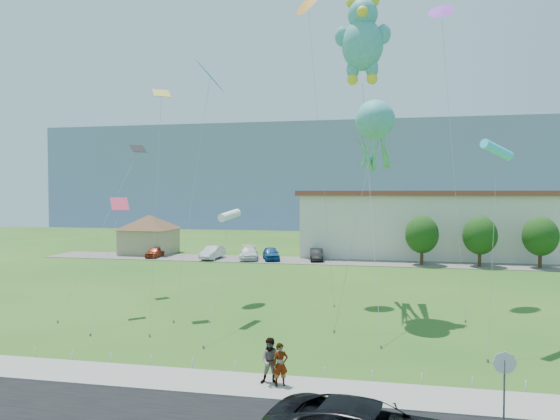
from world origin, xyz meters
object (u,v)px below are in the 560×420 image
(parked_car_silver, at_px, (213,253))
(octopus_kite, at_px, (375,133))
(pedestrian_right, at_px, (271,361))
(parked_car_black, at_px, (316,255))
(teddy_bear_kite, at_px, (363,38))
(stop_sign, at_px, (505,369))
(pavilion, at_px, (149,231))
(warehouse, at_px, (549,224))
(pedestrian_left, at_px, (280,364))
(parked_car_white, at_px, (249,253))
(parked_car_blue, at_px, (271,253))
(parked_car_red, at_px, (155,252))

(parked_car_silver, distance_m, octopus_kite, 32.43)
(pedestrian_right, height_order, parked_car_black, pedestrian_right)
(octopus_kite, relative_size, teddy_bear_kite, 0.65)
(pedestrian_right, bearing_deg, stop_sign, -16.87)
(pavilion, height_order, warehouse, warehouse)
(pavilion, xyz_separation_m, stop_sign, (33.50, -42.21, -1.15))
(pedestrian_left, height_order, teddy_bear_kite, teddy_bear_kite)
(pavilion, bearing_deg, parked_car_white, -12.74)
(pedestrian_right, bearing_deg, pedestrian_left, -23.46)
(parked_car_black, distance_m, octopus_kite, 28.02)
(pavilion, distance_m, pedestrian_right, 47.61)
(warehouse, relative_size, teddy_bear_kite, 2.89)
(parked_car_white, relative_size, parked_car_black, 1.26)
(warehouse, relative_size, parked_car_silver, 13.31)
(pedestrian_right, relative_size, parked_car_silver, 0.41)
(warehouse, xyz_separation_m, parked_car_blue, (-33.07, -9.18, -3.32))
(pedestrian_left, bearing_deg, warehouse, 37.68)
(octopus_kite, bearing_deg, pedestrian_left, -105.57)
(stop_sign, relative_size, parked_car_red, 0.68)
(pedestrian_right, bearing_deg, pavilion, 115.73)
(stop_sign, xyz_separation_m, parked_car_white, (-19.26, 38.99, -1.06))
(pedestrian_left, bearing_deg, parked_car_blue, 78.16)
(pedestrian_right, relative_size, parked_car_red, 0.51)
(parked_car_white, bearing_deg, octopus_kite, -71.47)
(pedestrian_left, bearing_deg, parked_car_silver, 88.20)
(pedestrian_right, xyz_separation_m, parked_car_white, (-10.67, 37.31, -0.24))
(parked_car_red, xyz_separation_m, teddy_bear_kite, (25.68, -22.65, 17.61))
(pedestrian_right, relative_size, octopus_kite, 0.14)
(parked_car_red, distance_m, parked_car_white, 11.81)
(parked_car_blue, height_order, teddy_bear_kite, teddy_bear_kite)
(warehouse, distance_m, parked_car_white, 37.08)
(parked_car_silver, bearing_deg, teddy_bear_kite, -46.26)
(stop_sign, height_order, parked_car_white, stop_sign)
(warehouse, distance_m, parked_car_silver, 41.39)
(parked_car_black, bearing_deg, parked_car_red, 174.08)
(parked_car_red, bearing_deg, parked_car_black, -1.99)
(stop_sign, bearing_deg, octopus_kite, 107.11)
(warehouse, distance_m, teddy_bear_kite, 41.45)
(pedestrian_right, distance_m, parked_car_blue, 38.19)
(pedestrian_left, relative_size, parked_car_black, 0.42)
(warehouse, xyz_separation_m, parked_car_silver, (-40.10, -9.72, -3.31))
(warehouse, relative_size, parked_car_red, 16.55)
(warehouse, bearing_deg, parked_car_silver, -166.38)
(parked_car_blue, distance_m, parked_car_black, 5.34)
(parked_car_red, xyz_separation_m, octopus_kite, (26.54, -23.94, 11.14))
(pedestrian_left, relative_size, parked_car_blue, 0.40)
(parked_car_red, height_order, parked_car_silver, parked_car_silver)
(parked_car_silver, bearing_deg, parked_car_black, 9.52)
(stop_sign, distance_m, parked_car_black, 41.10)
(pavilion, relative_size, parked_car_blue, 2.10)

